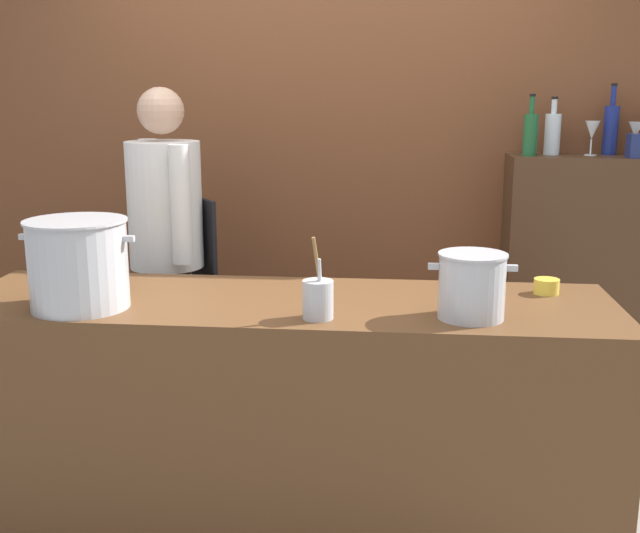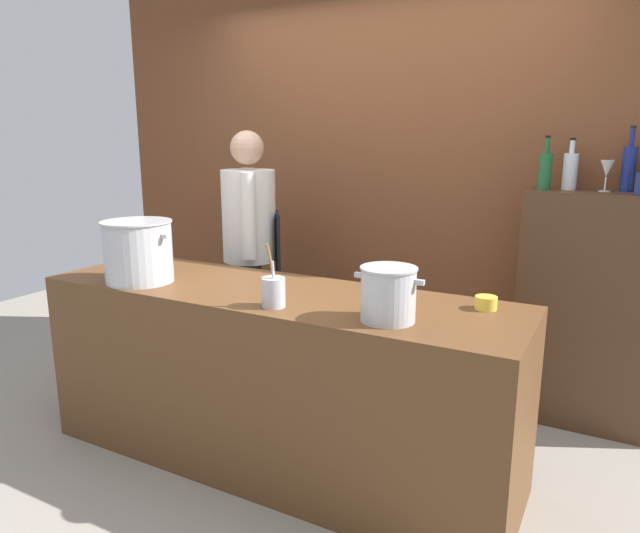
% 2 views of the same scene
% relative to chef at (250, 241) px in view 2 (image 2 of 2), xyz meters
% --- Properties ---
extents(ground_plane, '(8.00, 8.00, 0.00)m').
position_rel_chef_xyz_m(ground_plane, '(0.66, -0.74, -0.96)').
color(ground_plane, gray).
extents(brick_back_panel, '(4.40, 0.10, 3.00)m').
position_rel_chef_xyz_m(brick_back_panel, '(0.66, 0.66, 0.54)').
color(brick_back_panel, brown).
rests_on(brick_back_panel, ground_plane).
extents(prep_counter, '(2.39, 0.70, 0.90)m').
position_rel_chef_xyz_m(prep_counter, '(0.66, -0.74, -0.51)').
color(prep_counter, brown).
rests_on(prep_counter, ground_plane).
extents(bar_cabinet, '(0.76, 0.32, 1.33)m').
position_rel_chef_xyz_m(bar_cabinet, '(1.98, 0.45, -0.30)').
color(bar_cabinet, '#472D1C').
rests_on(bar_cabinet, ground_plane).
extents(chef, '(0.41, 0.46, 1.66)m').
position_rel_chef_xyz_m(chef, '(0.00, 0.00, 0.00)').
color(chef, black).
rests_on(chef, ground_plane).
extents(stockpot_large, '(0.41, 0.35, 0.31)m').
position_rel_chef_xyz_m(stockpot_large, '(-0.04, -0.92, 0.09)').
color(stockpot_large, '#B7BABF').
rests_on(stockpot_large, prep_counter).
extents(stockpot_small, '(0.29, 0.23, 0.22)m').
position_rel_chef_xyz_m(stockpot_small, '(1.31, -0.91, 0.05)').
color(stockpot_small, '#B7BABF').
rests_on(stockpot_small, prep_counter).
extents(utensil_crock, '(0.10, 0.10, 0.28)m').
position_rel_chef_xyz_m(utensil_crock, '(0.80, -0.97, 0.00)').
color(utensil_crock, '#B7BABF').
rests_on(utensil_crock, prep_counter).
extents(butter_jar, '(0.09, 0.09, 0.06)m').
position_rel_chef_xyz_m(butter_jar, '(1.62, -0.56, -0.04)').
color(butter_jar, yellow).
rests_on(butter_jar, prep_counter).
extents(wine_bottle_green, '(0.07, 0.07, 0.29)m').
position_rel_chef_xyz_m(wine_bottle_green, '(1.69, 0.42, 0.48)').
color(wine_bottle_green, '#1E592D').
rests_on(wine_bottle_green, bar_cabinet).
extents(wine_bottle_cobalt, '(0.07, 0.07, 0.34)m').
position_rel_chef_xyz_m(wine_bottle_cobalt, '(2.09, 0.52, 0.50)').
color(wine_bottle_cobalt, navy).
rests_on(wine_bottle_cobalt, bar_cabinet).
extents(wine_bottle_clear, '(0.08, 0.08, 0.28)m').
position_rel_chef_xyz_m(wine_bottle_clear, '(1.81, 0.49, 0.48)').
color(wine_bottle_clear, silver).
rests_on(wine_bottle_clear, bar_cabinet).
extents(wine_glass_short, '(0.07, 0.07, 0.17)m').
position_rel_chef_xyz_m(wine_glass_short, '(1.99, 0.47, 0.49)').
color(wine_glass_short, silver).
rests_on(wine_glass_short, bar_cabinet).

